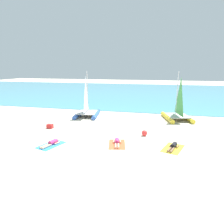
{
  "coord_description": "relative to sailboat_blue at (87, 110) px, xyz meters",
  "views": [
    {
      "loc": [
        4.35,
        -12.97,
        5.16
      ],
      "look_at": [
        0.0,
        4.54,
        1.2
      ],
      "focal_mm": 33.1,
      "sensor_mm": 36.0,
      "label": 1
    }
  ],
  "objects": [
    {
      "name": "sunbather_middle",
      "position": [
        4.85,
        -7.15,
        -0.58
      ],
      "size": [
        0.73,
        1.56,
        0.3
      ],
      "rotation": [
        0.0,
        0.0,
        0.22
      ],
      "color": "#D83372",
      "rests_on": "towel_middle"
    },
    {
      "name": "towel_middle",
      "position": [
        4.87,
        -7.21,
        -0.71
      ],
      "size": [
        1.49,
        2.09,
        0.01
      ],
      "primitive_type": "cube",
      "rotation": [
        0.0,
        0.0,
        0.22
      ],
      "color": "#EA5933",
      "rests_on": "ground"
    },
    {
      "name": "sailboat_blue",
      "position": [
        0.0,
        0.0,
        0.0
      ],
      "size": [
        2.89,
        3.99,
        4.78
      ],
      "rotation": [
        0.0,
        0.0,
        0.16
      ],
      "color": "blue",
      "rests_on": "ground"
    },
    {
      "name": "sailboat_yellow",
      "position": [
        9.23,
        0.8,
        -0.01
      ],
      "size": [
        3.17,
        4.11,
        4.74
      ],
      "rotation": [
        0.0,
        0.0,
        0.26
      ],
      "color": "yellow",
      "rests_on": "ground"
    },
    {
      "name": "beach_ball",
      "position": [
        6.52,
        -4.96,
        -0.49
      ],
      "size": [
        0.44,
        0.44,
        0.44
      ],
      "primitive_type": "sphere",
      "color": "red",
      "rests_on": "ground"
    },
    {
      "name": "towel_right",
      "position": [
        8.53,
        -7.06,
        -0.71
      ],
      "size": [
        1.63,
        2.15,
        0.01
      ],
      "primitive_type": "cube",
      "rotation": [
        0.0,
        0.0,
        -0.31
      ],
      "color": "yellow",
      "rests_on": "ground"
    },
    {
      "name": "towel_left",
      "position": [
        0.59,
        -8.42,
        -0.71
      ],
      "size": [
        1.59,
        2.13,
        0.01
      ],
      "primitive_type": "cube",
      "rotation": [
        0.0,
        0.0,
        -0.28
      ],
      "color": "#338CD8",
      "rests_on": "ground"
    },
    {
      "name": "ocean_water",
      "position": [
        3.39,
        22.92,
        -0.69
      ],
      "size": [
        120.0,
        40.0,
        0.05
      ],
      "primitive_type": "cube",
      "color": "#4C9EB7",
      "rests_on": "ground"
    },
    {
      "name": "ground_plane",
      "position": [
        3.39,
        2.84,
        -0.71
      ],
      "size": [
        120.0,
        120.0,
        0.0
      ],
      "primitive_type": "plane",
      "color": "beige"
    },
    {
      "name": "sunbather_left",
      "position": [
        0.61,
        -8.36,
        -0.58
      ],
      "size": [
        0.81,
        1.55,
        0.3
      ],
      "rotation": [
        0.0,
        0.0,
        -0.28
      ],
      "color": "#D83372",
      "rests_on": "towel_left"
    },
    {
      "name": "cooler_box",
      "position": [
        -1.53,
        -4.92,
        -0.53
      ],
      "size": [
        0.5,
        0.36,
        0.36
      ],
      "primitive_type": "cube",
      "color": "red",
      "rests_on": "ground"
    },
    {
      "name": "sunbather_right",
      "position": [
        8.55,
        -6.99,
        -0.58
      ],
      "size": [
        0.85,
        1.54,
        0.3
      ],
      "rotation": [
        0.0,
        0.0,
        -0.31
      ],
      "color": "black",
      "rests_on": "towel_right"
    }
  ]
}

